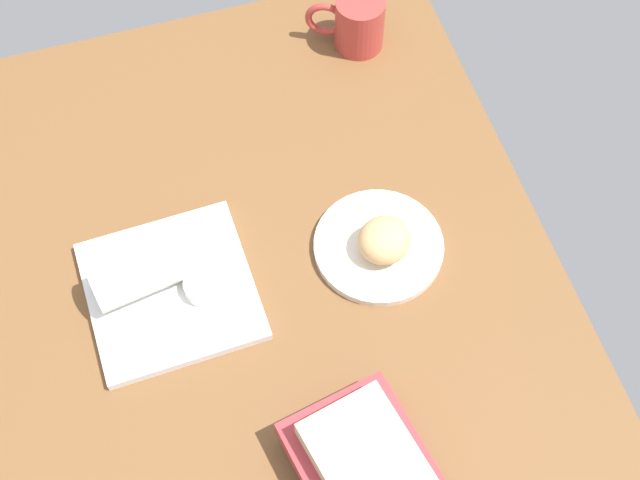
{
  "coord_description": "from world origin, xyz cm",
  "views": [
    {
      "loc": [
        -61.1,
        8.49,
        122.17
      ],
      "look_at": [
        2.4,
        -10.91,
        7.0
      ],
      "focal_mm": 50.16,
      "sensor_mm": 36.0,
      "label": 1
    }
  ],
  "objects_px": {
    "coffee_mug": "(357,22)",
    "breakfast_wrap": "(137,274)",
    "round_plate": "(378,244)",
    "book_stack": "(367,467)",
    "square_plate": "(171,291)",
    "sauce_cup": "(205,289)",
    "scone_pastry": "(384,240)"
  },
  "relations": [
    {
      "from": "coffee_mug",
      "to": "breakfast_wrap",
      "type": "bearing_deg",
      "value": 129.16
    },
    {
      "from": "round_plate",
      "to": "book_stack",
      "type": "height_order",
      "value": "book_stack"
    },
    {
      "from": "square_plate",
      "to": "coffee_mug",
      "type": "xyz_separation_m",
      "value": [
        0.39,
        -0.41,
        0.04
      ]
    },
    {
      "from": "round_plate",
      "to": "square_plate",
      "type": "distance_m",
      "value": 0.32
    },
    {
      "from": "breakfast_wrap",
      "to": "book_stack",
      "type": "distance_m",
      "value": 0.43
    },
    {
      "from": "sauce_cup",
      "to": "breakfast_wrap",
      "type": "bearing_deg",
      "value": 65.34
    },
    {
      "from": "round_plate",
      "to": "breakfast_wrap",
      "type": "xyz_separation_m",
      "value": [
        0.03,
        0.36,
        0.04
      ]
    },
    {
      "from": "round_plate",
      "to": "scone_pastry",
      "type": "distance_m",
      "value": 0.04
    },
    {
      "from": "round_plate",
      "to": "breakfast_wrap",
      "type": "height_order",
      "value": "breakfast_wrap"
    },
    {
      "from": "round_plate",
      "to": "coffee_mug",
      "type": "distance_m",
      "value": 0.41
    },
    {
      "from": "sauce_cup",
      "to": "breakfast_wrap",
      "type": "height_order",
      "value": "breakfast_wrap"
    },
    {
      "from": "square_plate",
      "to": "sauce_cup",
      "type": "height_order",
      "value": "sauce_cup"
    },
    {
      "from": "coffee_mug",
      "to": "sauce_cup",
      "type": "bearing_deg",
      "value": 138.27
    },
    {
      "from": "book_stack",
      "to": "coffee_mug",
      "type": "height_order",
      "value": "coffee_mug"
    },
    {
      "from": "square_plate",
      "to": "coffee_mug",
      "type": "relative_size",
      "value": 1.83
    },
    {
      "from": "book_stack",
      "to": "sauce_cup",
      "type": "bearing_deg",
      "value": 23.78
    },
    {
      "from": "round_plate",
      "to": "book_stack",
      "type": "bearing_deg",
      "value": 158.66
    },
    {
      "from": "breakfast_wrap",
      "to": "coffee_mug",
      "type": "relative_size",
      "value": 1.0
    },
    {
      "from": "coffee_mug",
      "to": "scone_pastry",
      "type": "bearing_deg",
      "value": 167.33
    },
    {
      "from": "scone_pastry",
      "to": "coffee_mug",
      "type": "xyz_separation_m",
      "value": [
        0.41,
        -0.09,
        0.01
      ]
    },
    {
      "from": "round_plate",
      "to": "breakfast_wrap",
      "type": "bearing_deg",
      "value": 84.88
    },
    {
      "from": "round_plate",
      "to": "sauce_cup",
      "type": "bearing_deg",
      "value": 91.8
    },
    {
      "from": "book_stack",
      "to": "coffee_mug",
      "type": "distance_m",
      "value": 0.76
    },
    {
      "from": "square_plate",
      "to": "coffee_mug",
      "type": "bearing_deg",
      "value": -46.93
    },
    {
      "from": "scone_pastry",
      "to": "coffee_mug",
      "type": "relative_size",
      "value": 0.62
    },
    {
      "from": "scone_pastry",
      "to": "sauce_cup",
      "type": "distance_m",
      "value": 0.27
    },
    {
      "from": "sauce_cup",
      "to": "book_stack",
      "type": "height_order",
      "value": "book_stack"
    },
    {
      "from": "scone_pastry",
      "to": "breakfast_wrap",
      "type": "height_order",
      "value": "breakfast_wrap"
    },
    {
      "from": "scone_pastry",
      "to": "book_stack",
      "type": "relative_size",
      "value": 0.35
    },
    {
      "from": "breakfast_wrap",
      "to": "coffee_mug",
      "type": "distance_m",
      "value": 0.58
    },
    {
      "from": "scone_pastry",
      "to": "coffee_mug",
      "type": "distance_m",
      "value": 0.43
    },
    {
      "from": "scone_pastry",
      "to": "breakfast_wrap",
      "type": "distance_m",
      "value": 0.36
    }
  ]
}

